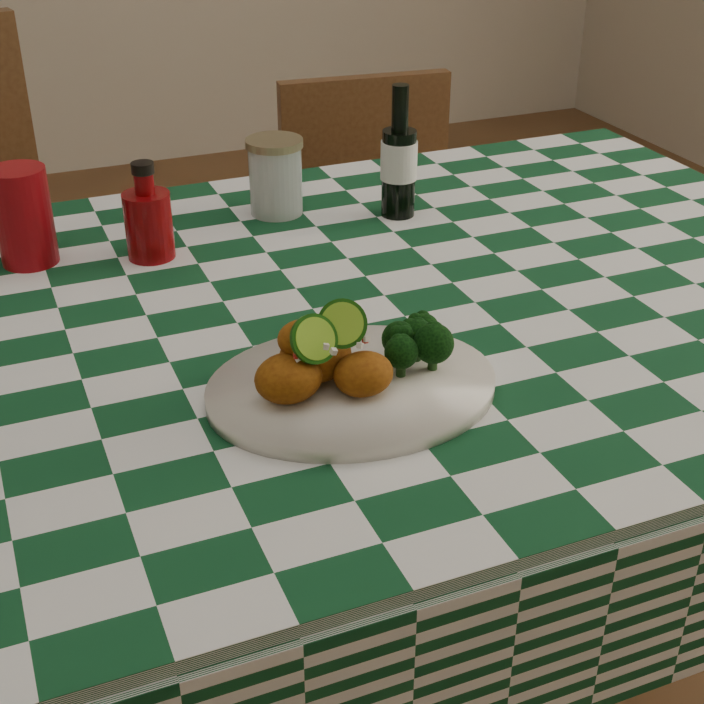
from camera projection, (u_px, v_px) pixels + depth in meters
name	position (u px, v px, depth m)	size (l,w,h in m)	color
dining_table	(318.00, 541.00, 1.47)	(1.66, 1.06, 0.79)	#0F4021
plate	(352.00, 388.00, 1.09)	(0.33, 0.26, 0.02)	silver
fried_chicken_pile	(330.00, 351.00, 1.06)	(0.14, 0.10, 0.09)	#94500E
broccoli_side	(413.00, 341.00, 1.11)	(0.07, 0.07, 0.06)	black
red_tumbler	(24.00, 216.00, 1.37)	(0.08, 0.08, 0.14)	maroon
ketchup_bottle	(147.00, 211.00, 1.39)	(0.07, 0.07, 0.14)	#700508
mason_jar	(276.00, 177.00, 1.54)	(0.09, 0.09, 0.12)	#B2BCBA
beer_bottle	(399.00, 152.00, 1.51)	(0.06, 0.06, 0.21)	black
wooden_chair_right	(387.00, 286.00, 2.17)	(0.38, 0.40, 0.84)	#472814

